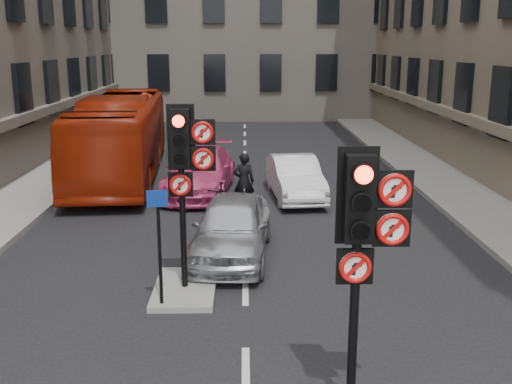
{
  "coord_description": "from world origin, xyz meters",
  "views": [
    {
      "loc": [
        0.0,
        -6.07,
        4.81
      ],
      "look_at": [
        0.17,
        2.74,
        2.6
      ],
      "focal_mm": 42.0,
      "sensor_mm": 36.0,
      "label": 1
    }
  ],
  "objects_px": {
    "info_sign": "(159,231)",
    "signal_far": "(185,158)",
    "car_silver": "(232,227)",
    "motorcycle": "(219,204)",
    "motorcyclist": "(244,182)",
    "signal_near": "(365,227)",
    "car_white": "(295,177)",
    "bus_red": "(121,137)",
    "car_pink": "(200,171)"
  },
  "relations": [
    {
      "from": "car_silver",
      "to": "signal_far",
      "type": "bearing_deg",
      "value": -106.89
    },
    {
      "from": "signal_near",
      "to": "car_white",
      "type": "xyz_separation_m",
      "value": [
        0.1,
        11.35,
        -1.93
      ]
    },
    {
      "from": "motorcyclist",
      "to": "info_sign",
      "type": "bearing_deg",
      "value": 73.95
    },
    {
      "from": "signal_far",
      "to": "car_silver",
      "type": "xyz_separation_m",
      "value": [
        0.81,
        2.01,
        -2.0
      ]
    },
    {
      "from": "car_silver",
      "to": "signal_near",
      "type": "bearing_deg",
      "value": -68.28
    },
    {
      "from": "bus_red",
      "to": "info_sign",
      "type": "bearing_deg",
      "value": -79.59
    },
    {
      "from": "car_pink",
      "to": "info_sign",
      "type": "xyz_separation_m",
      "value": [
        -0.09,
        -8.87,
        0.8
      ]
    },
    {
      "from": "signal_near",
      "to": "signal_far",
      "type": "distance_m",
      "value": 4.77
    },
    {
      "from": "car_silver",
      "to": "motorcycle",
      "type": "distance_m",
      "value": 2.7
    },
    {
      "from": "signal_far",
      "to": "car_white",
      "type": "bearing_deg",
      "value": 69.87
    },
    {
      "from": "signal_far",
      "to": "motorcyclist",
      "type": "bearing_deg",
      "value": 79.72
    },
    {
      "from": "signal_near",
      "to": "car_silver",
      "type": "height_order",
      "value": "signal_near"
    },
    {
      "from": "car_silver",
      "to": "bus_red",
      "type": "relative_size",
      "value": 0.39
    },
    {
      "from": "signal_near",
      "to": "car_white",
      "type": "bearing_deg",
      "value": 89.52
    },
    {
      "from": "signal_far",
      "to": "motorcyclist",
      "type": "relative_size",
      "value": 2.1
    },
    {
      "from": "motorcycle",
      "to": "motorcyclist",
      "type": "xyz_separation_m",
      "value": [
        0.67,
        1.3,
        0.31
      ]
    },
    {
      "from": "info_sign",
      "to": "car_pink",
      "type": "bearing_deg",
      "value": 80.04
    },
    {
      "from": "signal_near",
      "to": "motorcycle",
      "type": "bearing_deg",
      "value": 104.14
    },
    {
      "from": "car_white",
      "to": "car_silver",
      "type": "bearing_deg",
      "value": -114.79
    },
    {
      "from": "bus_red",
      "to": "info_sign",
      "type": "height_order",
      "value": "bus_red"
    },
    {
      "from": "car_silver",
      "to": "info_sign",
      "type": "bearing_deg",
      "value": -108.74
    },
    {
      "from": "motorcycle",
      "to": "bus_red",
      "type": "bearing_deg",
      "value": 130.61
    },
    {
      "from": "signal_near",
      "to": "info_sign",
      "type": "height_order",
      "value": "signal_near"
    },
    {
      "from": "signal_far",
      "to": "info_sign",
      "type": "xyz_separation_m",
      "value": [
        -0.44,
        -0.81,
        -1.19
      ]
    },
    {
      "from": "signal_near",
      "to": "info_sign",
      "type": "bearing_deg",
      "value": 133.6
    },
    {
      "from": "car_silver",
      "to": "motorcycle",
      "type": "xyz_separation_m",
      "value": [
        -0.4,
        2.67,
        -0.17
      ]
    },
    {
      "from": "car_white",
      "to": "motorcyclist",
      "type": "bearing_deg",
      "value": -144.78
    },
    {
      "from": "car_white",
      "to": "info_sign",
      "type": "bearing_deg",
      "value": -116.37
    },
    {
      "from": "signal_far",
      "to": "car_pink",
      "type": "xyz_separation_m",
      "value": [
        -0.35,
        8.06,
        -1.99
      ]
    },
    {
      "from": "motorcycle",
      "to": "car_silver",
      "type": "bearing_deg",
      "value": -73.82
    },
    {
      "from": "info_sign",
      "to": "signal_far",
      "type": "bearing_deg",
      "value": 52.34
    },
    {
      "from": "car_white",
      "to": "info_sign",
      "type": "height_order",
      "value": "info_sign"
    },
    {
      "from": "signal_far",
      "to": "car_silver",
      "type": "distance_m",
      "value": 2.95
    },
    {
      "from": "car_silver",
      "to": "bus_red",
      "type": "xyz_separation_m",
      "value": [
        -4.2,
        8.53,
        0.78
      ]
    },
    {
      "from": "signal_near",
      "to": "info_sign",
      "type": "distance_m",
      "value": 4.53
    },
    {
      "from": "signal_near",
      "to": "car_white",
      "type": "distance_m",
      "value": 11.52
    },
    {
      "from": "car_silver",
      "to": "car_white",
      "type": "height_order",
      "value": "car_silver"
    },
    {
      "from": "motorcycle",
      "to": "signal_far",
      "type": "bearing_deg",
      "value": -87.39
    },
    {
      "from": "bus_red",
      "to": "car_pink",
      "type": "bearing_deg",
      "value": -43.4
    },
    {
      "from": "bus_red",
      "to": "motorcyclist",
      "type": "height_order",
      "value": "bus_red"
    },
    {
      "from": "signal_far",
      "to": "car_white",
      "type": "xyz_separation_m",
      "value": [
        2.7,
        7.35,
        -2.05
      ]
    },
    {
      "from": "signal_near",
      "to": "signal_far",
      "type": "bearing_deg",
      "value": 123.02
    },
    {
      "from": "signal_far",
      "to": "car_silver",
      "type": "height_order",
      "value": "signal_far"
    },
    {
      "from": "car_white",
      "to": "motorcycle",
      "type": "relative_size",
      "value": 2.23
    },
    {
      "from": "bus_red",
      "to": "motorcyclist",
      "type": "relative_size",
      "value": 6.27
    },
    {
      "from": "car_pink",
      "to": "bus_red",
      "type": "relative_size",
      "value": 0.46
    },
    {
      "from": "signal_far",
      "to": "car_white",
      "type": "height_order",
      "value": "signal_far"
    },
    {
      "from": "car_silver",
      "to": "car_pink",
      "type": "height_order",
      "value": "car_pink"
    },
    {
      "from": "car_silver",
      "to": "car_white",
      "type": "bearing_deg",
      "value": 75.76
    },
    {
      "from": "motorcycle",
      "to": "signal_near",
      "type": "bearing_deg",
      "value": -68.18
    }
  ]
}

